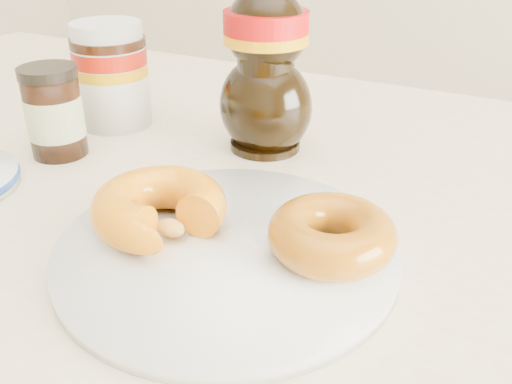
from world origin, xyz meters
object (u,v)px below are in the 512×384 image
at_px(dining_table, 187,280).
at_px(donut_bitten, 159,208).
at_px(syrup_bottle, 266,58).
at_px(plate, 227,250).
at_px(nutella_jar, 111,71).
at_px(dark_jar, 54,113).
at_px(donut_whole, 332,234).

distance_m(dining_table, donut_bitten, 0.13).
bearing_deg(syrup_bottle, plate, -71.43).
relative_size(donut_bitten, nutella_jar, 0.88).
bearing_deg(dining_table, syrup_bottle, 87.00).
bearing_deg(nutella_jar, dark_jar, -87.41).
bearing_deg(dining_table, nutella_jar, 143.70).
bearing_deg(donut_whole, syrup_bottle, 128.62).
height_order(plate, dark_jar, dark_jar).
bearing_deg(nutella_jar, dining_table, -36.30).
relative_size(donut_bitten, dark_jar, 1.12).
xyz_separation_m(nutella_jar, dark_jar, (0.00, -0.10, -0.02)).
xyz_separation_m(dining_table, plate, (0.08, -0.05, 0.09)).
distance_m(dining_table, dark_jar, 0.23).
bearing_deg(dining_table, dark_jar, 168.42).
bearing_deg(donut_bitten, nutella_jar, 129.59).
bearing_deg(dark_jar, donut_whole, -11.02).
relative_size(plate, syrup_bottle, 1.32).
relative_size(donut_whole, nutella_jar, 0.78).
bearing_deg(plate, syrup_bottle, 108.57).
bearing_deg(donut_bitten, dark_jar, 147.90).
bearing_deg(plate, dark_jar, 160.97).
xyz_separation_m(donut_whole, nutella_jar, (-0.34, 0.17, 0.04)).
xyz_separation_m(donut_whole, dark_jar, (-0.34, 0.07, 0.02)).
bearing_deg(donut_whole, dark_jar, 168.98).
xyz_separation_m(plate, donut_bitten, (-0.06, -0.00, 0.03)).
distance_m(dining_table, plate, 0.13).
height_order(plate, nutella_jar, nutella_jar).
relative_size(nutella_jar, syrup_bottle, 0.61).
distance_m(dining_table, donut_whole, 0.19).
bearing_deg(donut_bitten, donut_whole, 4.64).
xyz_separation_m(donut_whole, syrup_bottle, (-0.15, 0.18, 0.07)).
bearing_deg(syrup_bottle, donut_bitten, -87.11).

